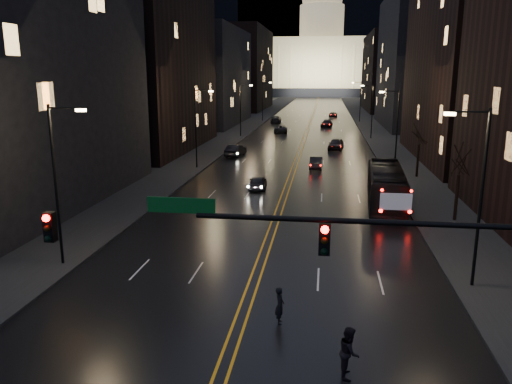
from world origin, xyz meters
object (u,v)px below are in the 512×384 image
at_px(pedestrian_a, 280,305).
at_px(receding_car_a, 316,163).
at_px(traffic_signal, 404,258).
at_px(pedestrian_b, 349,352).
at_px(oncoming_car_b, 236,150).
at_px(oncoming_car_a, 258,182).
at_px(bus, 386,186).

bearing_deg(pedestrian_a, receding_car_a, -9.34).
height_order(receding_car_a, pedestrian_a, pedestrian_a).
bearing_deg(receding_car_a, pedestrian_a, -90.38).
bearing_deg(pedestrian_a, traffic_signal, -148.20).
height_order(traffic_signal, pedestrian_b, traffic_signal).
distance_m(receding_car_a, pedestrian_b, 40.45).
bearing_deg(oncoming_car_b, receding_car_a, 152.88).
distance_m(traffic_signal, receding_car_a, 42.28).
xyz_separation_m(oncoming_car_b, pedestrian_b, (12.67, -47.82, 0.17)).
relative_size(traffic_signal, receding_car_a, 4.30).
xyz_separation_m(traffic_signal, receding_car_a, (-3.41, 41.90, -4.44)).
bearing_deg(pedestrian_a, oncoming_car_b, 4.44).
distance_m(traffic_signal, oncoming_car_a, 31.99).
bearing_deg(pedestrian_a, bus, -25.82).
xyz_separation_m(receding_car_a, pedestrian_b, (2.01, -40.40, 0.28)).
height_order(pedestrian_a, pedestrian_b, pedestrian_b).
bearing_deg(pedestrian_b, receding_car_a, 5.43).
distance_m(pedestrian_a, pedestrian_b, 4.48).
xyz_separation_m(traffic_signal, pedestrian_b, (-1.40, 1.50, -4.16)).
height_order(bus, receding_car_a, bus).
xyz_separation_m(traffic_signal, oncoming_car_b, (-14.07, 49.32, -4.33)).
relative_size(receding_car_a, pedestrian_a, 2.42).
bearing_deg(receding_car_a, bus, -68.18).
distance_m(bus, receding_car_a, 16.78).
xyz_separation_m(bus, oncoming_car_b, (-16.66, 23.06, -0.84)).
height_order(oncoming_car_b, receding_car_a, oncoming_car_b).
distance_m(traffic_signal, pedestrian_a, 7.80).
bearing_deg(bus, receding_car_a, 114.79).
xyz_separation_m(pedestrian_a, pedestrian_b, (2.79, -3.50, 0.11)).
height_order(bus, pedestrian_b, bus).
bearing_deg(oncoming_car_b, pedestrian_b, 112.54).
distance_m(receding_car_a, pedestrian_a, 36.91).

